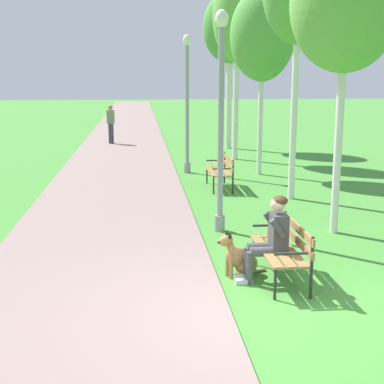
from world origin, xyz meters
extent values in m
plane|color=#478E38|center=(0.00, 0.00, 0.00)|extent=(120.00, 120.00, 0.00)
cube|color=gray|center=(-2.10, 24.00, 0.02)|extent=(3.52, 60.00, 0.04)
cube|color=olive|center=(0.33, 1.21, 0.45)|extent=(0.14, 1.50, 0.04)
cube|color=olive|center=(0.51, 1.21, 0.45)|extent=(0.14, 1.50, 0.04)
cube|color=olive|center=(0.68, 1.21, 0.45)|extent=(0.14, 1.50, 0.04)
cube|color=olive|center=(0.79, 1.21, 0.59)|extent=(0.04, 1.50, 0.11)
cube|color=olive|center=(0.79, 1.21, 0.77)|extent=(0.04, 1.50, 0.11)
cylinder|color=#2D2B28|center=(0.31, 1.90, 0.23)|extent=(0.04, 0.04, 0.45)
cylinder|color=#2D2B28|center=(0.79, 1.90, 0.43)|extent=(0.04, 0.04, 0.85)
cube|color=#2D2B28|center=(0.51, 1.90, 0.63)|extent=(0.45, 0.04, 0.03)
cylinder|color=#2D2B28|center=(0.31, 0.52, 0.23)|extent=(0.04, 0.04, 0.45)
cylinder|color=#2D2B28|center=(0.79, 0.52, 0.43)|extent=(0.04, 0.04, 0.85)
cube|color=#2D2B28|center=(0.51, 0.52, 0.63)|extent=(0.45, 0.04, 0.03)
cube|color=olive|center=(0.40, 7.83, 0.45)|extent=(0.14, 1.50, 0.04)
cube|color=olive|center=(0.58, 7.83, 0.45)|extent=(0.14, 1.50, 0.04)
cube|color=olive|center=(0.75, 7.83, 0.45)|extent=(0.14, 1.50, 0.04)
cube|color=olive|center=(0.86, 7.83, 0.59)|extent=(0.04, 1.50, 0.11)
cube|color=olive|center=(0.86, 7.83, 0.77)|extent=(0.04, 1.50, 0.11)
cylinder|color=#2D2B28|center=(0.38, 8.52, 0.23)|extent=(0.04, 0.04, 0.45)
cylinder|color=#2D2B28|center=(0.86, 8.52, 0.43)|extent=(0.04, 0.04, 0.85)
cube|color=#2D2B28|center=(0.58, 8.52, 0.63)|extent=(0.45, 0.04, 0.03)
cylinder|color=#2D2B28|center=(0.38, 7.14, 0.23)|extent=(0.04, 0.04, 0.45)
cylinder|color=#2D2B28|center=(0.86, 7.14, 0.43)|extent=(0.04, 0.04, 0.85)
cube|color=#2D2B28|center=(0.58, 7.14, 0.63)|extent=(0.45, 0.04, 0.03)
cylinder|color=#4C4C51|center=(0.30, 1.31, 0.47)|extent=(0.42, 0.14, 0.14)
cylinder|color=#4C4C51|center=(0.09, 1.31, 0.24)|extent=(0.11, 0.11, 0.47)
cube|color=silver|center=(0.01, 1.31, 0.04)|extent=(0.24, 0.09, 0.07)
cylinder|color=#4C4C51|center=(0.30, 1.11, 0.47)|extent=(0.42, 0.14, 0.14)
cylinder|color=#4C4C51|center=(0.09, 1.11, 0.24)|extent=(0.11, 0.11, 0.47)
cube|color=silver|center=(0.01, 1.11, 0.04)|extent=(0.24, 0.09, 0.07)
cube|color=#3F3F42|center=(0.51, 1.21, 0.73)|extent=(0.22, 0.36, 0.52)
cylinder|color=#3F3F42|center=(0.45, 1.41, 0.83)|extent=(0.25, 0.09, 0.30)
cylinder|color=#3F3F42|center=(0.45, 1.01, 0.83)|extent=(0.25, 0.09, 0.30)
sphere|color=beige|center=(0.49, 1.21, 1.13)|extent=(0.21, 0.21, 0.21)
ellipsoid|color=#472D19|center=(0.52, 1.21, 1.18)|extent=(0.22, 0.23, 0.14)
ellipsoid|color=#B27F47|center=(0.11, 1.49, 0.16)|extent=(0.43, 0.38, 0.32)
ellipsoid|color=#B27F47|center=(-0.04, 1.44, 0.29)|extent=(0.54, 0.37, 0.48)
ellipsoid|color=black|center=(0.01, 1.46, 0.32)|extent=(0.40, 0.29, 0.27)
cylinder|color=#B27F47|center=(-0.18, 1.46, 0.19)|extent=(0.06, 0.06, 0.38)
cylinder|color=#B27F47|center=(-0.14, 1.34, 0.19)|extent=(0.06, 0.06, 0.38)
cylinder|color=#B27F47|center=(-0.14, 1.41, 0.43)|extent=(0.16, 0.19, 0.19)
ellipsoid|color=#B27F47|center=(-0.22, 1.38, 0.56)|extent=(0.25, 0.20, 0.16)
cone|color=black|center=(-0.31, 1.35, 0.55)|extent=(0.12, 0.12, 0.09)
cone|color=black|center=(-0.19, 1.44, 0.66)|extent=(0.06, 0.06, 0.09)
cone|color=black|center=(-0.16, 1.35, 0.66)|extent=(0.06, 0.06, 0.09)
cylinder|color=#B27F47|center=(0.30, 1.55, 0.03)|extent=(0.28, 0.13, 0.04)
cylinder|color=gray|center=(0.05, 3.86, 0.15)|extent=(0.20, 0.20, 0.30)
cylinder|color=gray|center=(0.05, 3.86, 1.87)|extent=(0.11, 0.11, 3.75)
ellipsoid|color=silver|center=(0.05, 3.86, 3.87)|extent=(0.24, 0.24, 0.32)
cylinder|color=gray|center=(-0.01, 10.25, 0.15)|extent=(0.20, 0.20, 0.30)
cylinder|color=gray|center=(-0.01, 10.25, 1.88)|extent=(0.11, 0.11, 3.75)
ellipsoid|color=silver|center=(-0.01, 10.25, 3.87)|extent=(0.24, 0.24, 0.32)
cylinder|color=silver|center=(2.17, 3.55, 1.70)|extent=(0.14, 0.14, 3.40)
ellipsoid|color=#66A847|center=(2.17, 3.55, 4.11)|extent=(1.94, 1.91, 2.37)
cylinder|color=silver|center=(2.15, 6.46, 2.03)|extent=(0.15, 0.15, 4.06)
cylinder|color=silver|center=(2.09, 9.77, 1.61)|extent=(0.14, 0.14, 3.22)
ellipsoid|color=#569E42|center=(2.09, 9.77, 4.00)|extent=(1.84, 1.76, 2.59)
cylinder|color=silver|center=(1.88, 12.81, 1.95)|extent=(0.18, 0.18, 3.91)
ellipsoid|color=#66A847|center=(1.88, 12.81, 4.82)|extent=(1.64, 1.77, 3.02)
cylinder|color=silver|center=(2.12, 15.77, 1.94)|extent=(0.23, 0.23, 3.87)
ellipsoid|color=#4C933D|center=(2.12, 15.77, 4.68)|extent=(2.09, 2.04, 2.70)
cylinder|color=#383842|center=(-2.62, 17.43, 0.44)|extent=(0.22, 0.22, 0.88)
cube|color=#6B7F5B|center=(-2.62, 17.43, 1.16)|extent=(0.32, 0.20, 0.56)
sphere|color=#A37556|center=(-2.62, 17.43, 1.55)|extent=(0.20, 0.20, 0.20)
camera|label=1|loc=(-1.42, -6.20, 2.91)|focal=51.94mm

